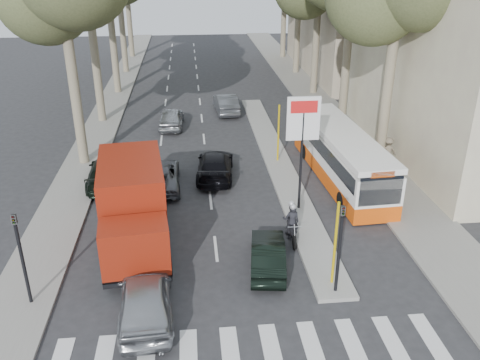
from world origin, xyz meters
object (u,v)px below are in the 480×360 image
object	(u,v)px
dark_hatchback	(268,254)
red_truck	(133,206)
city_bus	(341,154)
motorcycle	(291,221)
silver_hatchback	(145,297)

from	to	relation	value
dark_hatchback	red_truck	bearing A→B (deg)	-15.21
dark_hatchback	city_bus	xyz separation A→B (m)	(5.15, 7.98, 0.84)
motorcycle	dark_hatchback	bearing A→B (deg)	-119.57
city_bus	motorcycle	xyz separation A→B (m)	(-3.79, -5.79, -0.66)
dark_hatchback	motorcycle	distance (m)	2.59
red_truck	motorcycle	bearing A→B (deg)	-6.26
silver_hatchback	red_truck	distance (m)	4.80
dark_hatchback	red_truck	size ratio (longest dim) A/B	0.54
silver_hatchback	red_truck	size ratio (longest dim) A/B	0.66
motorcycle	red_truck	bearing A→B (deg)	-178.03
silver_hatchback	dark_hatchback	world-z (taller)	silver_hatchback
city_bus	dark_hatchback	bearing A→B (deg)	-125.95
motorcycle	city_bus	bearing A→B (deg)	58.91
motorcycle	silver_hatchback	bearing A→B (deg)	-139.97
dark_hatchback	motorcycle	size ratio (longest dim) A/B	1.83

